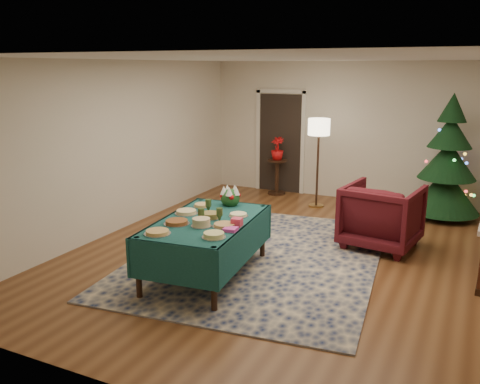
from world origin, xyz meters
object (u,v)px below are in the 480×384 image
at_px(floor_lamp, 319,132).
at_px(side_table, 277,177).
at_px(gift_box, 237,222).
at_px(armchair, 382,213).
at_px(christmas_tree, 448,163).
at_px(potted_plant, 277,153).
at_px(buffet_table, 206,231).

height_order(floor_lamp, side_table, floor_lamp).
bearing_deg(gift_box, floor_lamp, 92.85).
height_order(armchair, floor_lamp, floor_lamp).
xyz_separation_m(gift_box, christmas_tree, (2.04, 4.12, 0.18)).
height_order(potted_plant, christmas_tree, christmas_tree).
bearing_deg(armchair, floor_lamp, -40.49).
bearing_deg(armchair, buffet_table, 57.32).
distance_m(armchair, christmas_tree, 2.18).
xyz_separation_m(gift_box, potted_plant, (-1.23, 4.42, 0.06)).
relative_size(potted_plant, christmas_tree, 0.22).
bearing_deg(potted_plant, gift_box, -74.45).
distance_m(armchair, side_table, 3.45).
height_order(side_table, christmas_tree, christmas_tree).
xyz_separation_m(floor_lamp, side_table, (-1.04, 0.57, -1.06)).
relative_size(gift_box, floor_lamp, 0.07).
height_order(buffet_table, side_table, buffet_table).
distance_m(buffet_table, side_table, 4.43).
bearing_deg(gift_box, buffet_table, 172.81).
relative_size(gift_box, christmas_tree, 0.05).
relative_size(armchair, side_table, 1.44).
bearing_deg(potted_plant, christmas_tree, -5.24).
relative_size(side_table, christmas_tree, 0.33).
bearing_deg(side_table, floor_lamp, -28.91).
distance_m(buffet_table, christmas_tree, 4.78).
xyz_separation_m(armchair, potted_plant, (-2.56, 2.31, 0.34)).
height_order(floor_lamp, christmas_tree, christmas_tree).
relative_size(side_table, potted_plant, 1.55).
distance_m(buffet_table, gift_box, 0.50).
distance_m(floor_lamp, potted_plant, 1.31).
bearing_deg(side_table, armchair, -42.11).
bearing_deg(buffet_table, christmas_tree, 58.42).
xyz_separation_m(gift_box, floor_lamp, (-0.19, 3.84, 0.62)).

